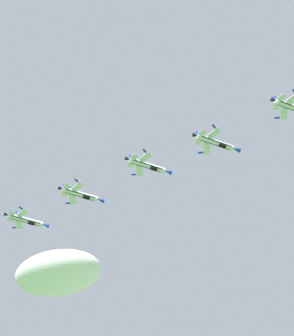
{
  "coord_description": "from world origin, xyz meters",
  "views": [
    {
      "loc": [
        -4.81,
        1.73,
        1.51
      ],
      "look_at": [
        -33.23,
        97.34,
        121.7
      ],
      "focal_mm": 52.12,
      "sensor_mm": 36.0,
      "label": 1
    }
  ],
  "objects": [
    {
      "name": "fighter_jet_left_outer",
      "position": [
        -57.45,
        101.46,
        120.97
      ],
      "size": [
        13.33,
        12.07,
        4.38
      ],
      "rotation": [
        0.0,
        -0.19,
        5.39
      ],
      "color": "white"
    },
    {
      "name": "cloud_low_wispy",
      "position": [
        -123.27,
        212.22,
        186.2
      ],
      "size": [
        54.05,
        34.31,
        21.47
      ],
      "primitive_type": "ellipsoid",
      "color": "white"
    },
    {
      "name": "fighter_jet_right_outer",
      "position": [
        -79.91,
        106.91,
        120.41
      ],
      "size": [
        13.33,
        12.11,
        4.38
      ],
      "rotation": [
        0.0,
        -0.1,
        5.39
      ],
      "color": "white"
    },
    {
      "name": "fighter_jet_lead",
      "position": [
        14.64,
        88.77,
        123.09
      ],
      "size": [
        13.33,
        12.12,
        4.37
      ],
      "rotation": [
        0.0,
        -0.08,
        5.39
      ],
      "color": "white"
    },
    {
      "name": "fighter_jet_right_wing",
      "position": [
        -32.55,
        96.39,
        121.64
      ],
      "size": [
        13.33,
        12.1,
        4.39
      ],
      "rotation": [
        0.0,
        -0.14,
        5.39
      ],
      "color": "white"
    },
    {
      "name": "fighter_jet_left_wing",
      "position": [
        -9.82,
        92.16,
        119.75
      ],
      "size": [
        13.33,
        12.07,
        4.38
      ],
      "rotation": [
        0.0,
        -0.19,
        5.39
      ],
      "color": "white"
    }
  ]
}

